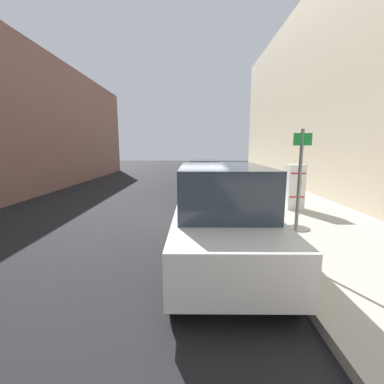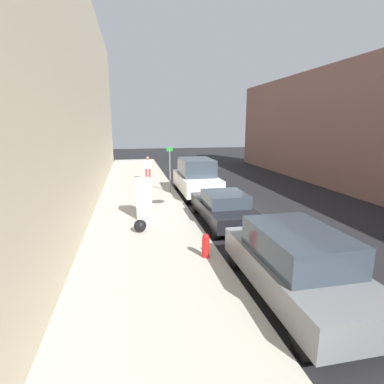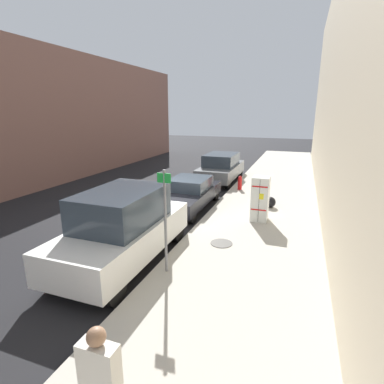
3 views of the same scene
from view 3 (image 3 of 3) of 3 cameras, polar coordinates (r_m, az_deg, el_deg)
ground_plane at (r=12.72m, az=-5.96°, el=-4.52°), size 80.00×80.00×0.00m
sidewalk_slab at (r=11.59m, az=12.53°, el=-6.35°), size 4.38×44.00×0.18m
building_facade_near at (r=10.99m, az=32.34°, el=19.13°), size 2.12×39.60×10.89m
discarded_refrigerator at (r=11.70m, az=12.85°, el=-1.26°), size 0.63×0.66×1.72m
manhole_cover at (r=9.75m, az=5.64°, el=-9.69°), size 0.70×0.70×0.02m
street_sign_post at (r=7.58m, az=-5.12°, el=-4.75°), size 0.36×0.07×2.73m
fire_hydrant at (r=16.25m, az=9.11°, el=1.79°), size 0.22×0.22×0.74m
trash_bag at (r=13.55m, az=14.67°, el=-1.87°), size 0.47×0.47×0.47m
pedestrian_walking_far at (r=4.36m, az=-17.04°, el=-30.88°), size 0.50×0.23×1.72m
parked_suv_gray at (r=18.70m, az=5.56°, el=4.69°), size 2.00×4.73×1.73m
parked_sedan_dark at (r=13.43m, az=-0.63°, el=-0.21°), size 1.85×4.53×1.37m
parked_van_white at (r=8.80m, az=-12.97°, el=-6.54°), size 2.04×4.87×2.16m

